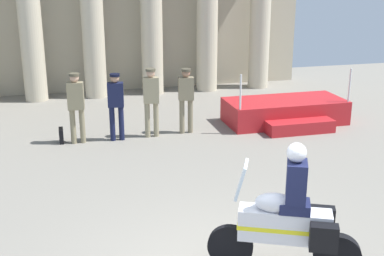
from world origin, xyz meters
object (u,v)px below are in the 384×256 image
(officer_in_row_1, at_px, (116,102))
(motorcycle_with_rider, at_px, (290,220))
(briefcase_on_ground, at_px, (61,136))
(officer_in_row_3, at_px, (186,95))
(officer_in_row_0, at_px, (76,103))
(officer_in_row_2, at_px, (151,97))
(reviewing_stand, at_px, (286,112))

(officer_in_row_1, bearing_deg, motorcycle_with_rider, 112.38)
(motorcycle_with_rider, bearing_deg, briefcase_on_ground, -40.77)
(officer_in_row_3, height_order, briefcase_on_ground, officer_in_row_3)
(officer_in_row_0, distance_m, briefcase_on_ground, 0.93)
(officer_in_row_0, relative_size, motorcycle_with_rider, 0.88)
(officer_in_row_2, distance_m, briefcase_on_ground, 2.37)
(reviewing_stand, xyz_separation_m, officer_in_row_3, (-2.83, -0.14, 0.68))
(officer_in_row_0, height_order, officer_in_row_2, officer_in_row_2)
(officer_in_row_1, relative_size, officer_in_row_3, 0.99)
(motorcycle_with_rider, xyz_separation_m, briefcase_on_ground, (-2.95, 6.46, -0.61))
(officer_in_row_0, height_order, briefcase_on_ground, officer_in_row_0)
(officer_in_row_3, bearing_deg, reviewing_stand, -169.18)
(reviewing_stand, height_order, officer_in_row_2, officer_in_row_2)
(officer_in_row_1, distance_m, briefcase_on_ground, 1.56)
(reviewing_stand, xyz_separation_m, officer_in_row_2, (-3.73, -0.22, 0.71))
(officer_in_row_0, distance_m, motorcycle_with_rider, 6.83)
(motorcycle_with_rider, bearing_deg, reviewing_stand, -89.76)
(reviewing_stand, distance_m, officer_in_row_2, 3.81)
(motorcycle_with_rider, bearing_deg, officer_in_row_1, -50.98)
(officer_in_row_1, bearing_deg, briefcase_on_ground, 1.77)
(briefcase_on_ground, bearing_deg, reviewing_stand, 1.29)
(officer_in_row_3, relative_size, motorcycle_with_rider, 0.85)
(officer_in_row_0, relative_size, briefcase_on_ground, 4.76)
(reviewing_stand, relative_size, officer_in_row_2, 1.86)
(officer_in_row_1, xyz_separation_m, motorcycle_with_rider, (1.61, -6.31, -0.18))
(officer_in_row_2, bearing_deg, officer_in_row_0, 9.06)
(officer_in_row_0, bearing_deg, briefcase_on_ground, -8.93)
(reviewing_stand, bearing_deg, briefcase_on_ground, -178.71)
(officer_in_row_2, xyz_separation_m, officer_in_row_3, (0.91, 0.09, -0.04))
(officer_in_row_0, height_order, officer_in_row_1, officer_in_row_0)
(reviewing_stand, relative_size, officer_in_row_3, 1.93)
(reviewing_stand, relative_size, officer_in_row_1, 1.94)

